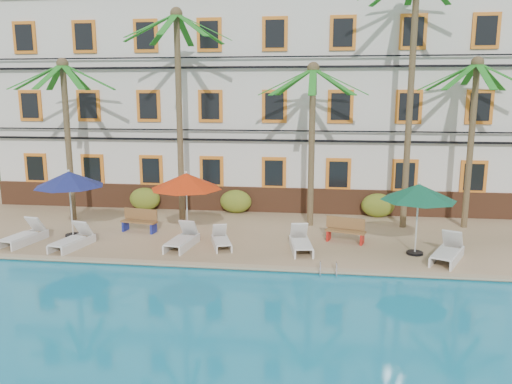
# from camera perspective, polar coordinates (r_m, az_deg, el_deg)

# --- Properties ---
(ground) EXTENTS (100.00, 100.00, 0.00)m
(ground) POSITION_cam_1_polar(r_m,az_deg,el_deg) (17.59, -5.05, -8.21)
(ground) COLOR #384C23
(ground) RESTS_ON ground
(pool_deck) EXTENTS (30.00, 12.00, 0.25)m
(pool_deck) POSITION_cam_1_polar(r_m,az_deg,el_deg) (22.25, -2.30, -3.67)
(pool_deck) COLOR tan
(pool_deck) RESTS_ON ground
(swimming_pool) EXTENTS (26.00, 12.00, 0.20)m
(swimming_pool) POSITION_cam_1_polar(r_m,az_deg,el_deg) (11.43, -13.00, -19.21)
(swimming_pool) COLOR teal
(swimming_pool) RESTS_ON ground
(pool_coping) EXTENTS (30.00, 0.35, 0.06)m
(pool_coping) POSITION_cam_1_polar(r_m,az_deg,el_deg) (16.67, -5.73, -8.31)
(pool_coping) COLOR tan
(pool_coping) RESTS_ON pool_deck
(hotel_building) EXTENTS (25.40, 6.44, 10.22)m
(hotel_building) POSITION_cam_1_polar(r_m,az_deg,el_deg) (26.43, -0.56, 10.21)
(hotel_building) COLOR silver
(hotel_building) RESTS_ON pool_deck
(palm_a) EXTENTS (4.52, 4.52, 7.07)m
(palm_a) POSITION_cam_1_polar(r_m,az_deg,el_deg) (23.33, -20.87, 8.10)
(palm_a) COLOR brown
(palm_a) RESTS_ON pool_deck
(palm_b) EXTENTS (4.52, 4.52, 9.01)m
(palm_b) POSITION_cam_1_polar(r_m,az_deg,el_deg) (21.39, -8.84, 11.46)
(palm_b) COLOR brown
(palm_b) RESTS_ON pool_deck
(palm_c) EXTENTS (4.52, 4.52, 6.85)m
(palm_c) POSITION_cam_1_polar(r_m,az_deg,el_deg) (21.01, 6.44, 8.13)
(palm_c) COLOR brown
(palm_c) RESTS_ON pool_deck
(palm_d) EXTENTS (4.52, 4.52, 10.54)m
(palm_d) POSITION_cam_1_polar(r_m,az_deg,el_deg) (21.48, 17.40, 13.37)
(palm_d) COLOR brown
(palm_d) RESTS_ON pool_deck
(palm_e) EXTENTS (4.52, 4.52, 7.04)m
(palm_e) POSITION_cam_1_polar(r_m,az_deg,el_deg) (22.36, 23.54, 7.76)
(palm_e) COLOR brown
(palm_e) RESTS_ON pool_deck
(shrub_left) EXTENTS (1.50, 0.90, 1.10)m
(shrub_left) POSITION_cam_1_polar(r_m,az_deg,el_deg) (24.81, -12.58, -0.78)
(shrub_left) COLOR #1F631C
(shrub_left) RESTS_ON pool_deck
(shrub_mid) EXTENTS (1.50, 0.90, 1.10)m
(shrub_mid) POSITION_cam_1_polar(r_m,az_deg,el_deg) (23.67, -2.33, -1.08)
(shrub_mid) COLOR #1F631C
(shrub_mid) RESTS_ON pool_deck
(shrub_right) EXTENTS (1.50, 0.90, 1.10)m
(shrub_right) POSITION_cam_1_polar(r_m,az_deg,el_deg) (23.50, 13.76, -1.49)
(shrub_right) COLOR #1F631C
(shrub_right) RESTS_ON pool_deck
(umbrella_blue) EXTENTS (2.69, 2.69, 2.69)m
(umbrella_blue) POSITION_cam_1_polar(r_m,az_deg,el_deg) (20.72, -20.58, 1.35)
(umbrella_blue) COLOR black
(umbrella_blue) RESTS_ON pool_deck
(umbrella_red) EXTENTS (2.73, 2.73, 2.72)m
(umbrella_red) POSITION_cam_1_polar(r_m,az_deg,el_deg) (18.95, -7.98, 1.20)
(umbrella_red) COLOR black
(umbrella_red) RESTS_ON pool_deck
(umbrella_green) EXTENTS (2.60, 2.60, 2.60)m
(umbrella_green) POSITION_cam_1_polar(r_m,az_deg,el_deg) (18.10, 18.09, -0.07)
(umbrella_green) COLOR black
(umbrella_green) RESTS_ON pool_deck
(lounger_a) EXTENTS (1.02, 2.04, 0.92)m
(lounger_a) POSITION_cam_1_polar(r_m,az_deg,el_deg) (20.89, -24.96, -4.53)
(lounger_a) COLOR silver
(lounger_a) RESTS_ON pool_deck
(lounger_b) EXTENTS (1.04, 2.00, 0.90)m
(lounger_b) POSITION_cam_1_polar(r_m,az_deg,el_deg) (19.61, -20.21, -5.16)
(lounger_b) COLOR silver
(lounger_b) RESTS_ON pool_deck
(lounger_c) EXTENTS (0.93, 2.01, 0.91)m
(lounger_c) POSITION_cam_1_polar(r_m,az_deg,el_deg) (18.66, -8.42, -5.38)
(lounger_c) COLOR silver
(lounger_c) RESTS_ON pool_deck
(lounger_d) EXTENTS (1.07, 1.73, 0.77)m
(lounger_d) POSITION_cam_1_polar(r_m,az_deg,el_deg) (18.59, -3.99, -5.50)
(lounger_d) COLOR silver
(lounger_d) RESTS_ON pool_deck
(lounger_e) EXTENTS (0.98, 2.01, 0.91)m
(lounger_e) POSITION_cam_1_polar(r_m,az_deg,el_deg) (18.18, 5.14, -5.76)
(lounger_e) COLOR silver
(lounger_e) RESTS_ON pool_deck
(lounger_f) EXTENTS (1.53, 2.14, 0.96)m
(lounger_f) POSITION_cam_1_polar(r_m,az_deg,el_deg) (18.20, 21.05, -6.42)
(lounger_f) COLOR silver
(lounger_f) RESTS_ON pool_deck
(bench_left) EXTENTS (1.56, 0.73, 0.93)m
(bench_left) POSITION_cam_1_polar(r_m,az_deg,el_deg) (21.04, -13.11, -3.16)
(bench_left) COLOR olive
(bench_left) RESTS_ON pool_deck
(bench_right) EXTENTS (1.57, 0.89, 0.93)m
(bench_right) POSITION_cam_1_polar(r_m,az_deg,el_deg) (19.39, 10.25, -4.27)
(bench_right) COLOR olive
(bench_right) RESTS_ON pool_deck
(pool_ladder) EXTENTS (0.54, 0.74, 0.74)m
(pool_ladder) POSITION_cam_1_polar(r_m,az_deg,el_deg) (16.19, 8.25, -9.09)
(pool_ladder) COLOR silver
(pool_ladder) RESTS_ON ground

